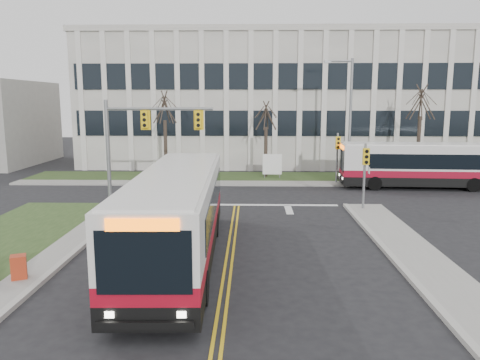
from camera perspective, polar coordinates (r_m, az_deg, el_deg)
name	(u,v)px	position (r m, az deg, el deg)	size (l,w,h in m)	color
ground	(231,248)	(20.04, -1.11, -8.23)	(120.00, 120.00, 0.00)	black
sidewalk_west	(7,292)	(17.21, -26.49, -12.11)	(1.20, 26.00, 0.14)	#9E9B93
sidewalk_east	(462,296)	(16.69, 25.42, -12.70)	(2.00, 26.00, 0.14)	#9E9B93
sidewalk_cross	(307,184)	(35.04, 8.18, -0.44)	(44.00, 1.60, 0.14)	#9E9B93
building_lawn	(303,178)	(37.78, 7.69, 0.29)	(44.00, 5.00, 0.12)	#2C431C
office_building	(292,102)	(49.23, 6.32, 9.43)	(40.00, 16.00, 12.00)	silver
mast_arm_signal	(137,135)	(27.07, -12.48, 5.42)	(6.11, 0.38, 6.20)	slate
signal_pole_near	(365,167)	(26.97, 15.01, 1.55)	(0.34, 0.39, 3.80)	slate
signal_pole_far	(338,151)	(35.22, 11.80, 3.51)	(0.34, 0.39, 3.80)	slate
streetlight	(348,114)	(35.99, 13.03, 7.89)	(2.15, 0.25, 9.20)	slate
directory_sign	(272,165)	(36.93, 3.95, 1.88)	(1.50, 0.12, 2.00)	slate
tree_left	(165,109)	(37.69, -9.18, 8.57)	(1.80, 1.80, 7.70)	#42352B
tree_mid	(266,117)	(37.29, 3.20, 7.70)	(1.80, 1.80, 6.82)	#42352B
tree_right	(421,104)	(39.32, 21.19, 8.66)	(1.80, 1.80, 8.25)	#42352B
bus_main	(177,218)	(18.20, -7.63, -4.56)	(2.78, 12.84, 3.43)	silver
bus_cross	(425,166)	(35.57, 21.66, 1.55)	(2.53, 11.69, 3.12)	silver
newspaper_box_red	(19,269)	(17.94, -25.35, -9.77)	(0.50, 0.45, 0.95)	#A22E14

